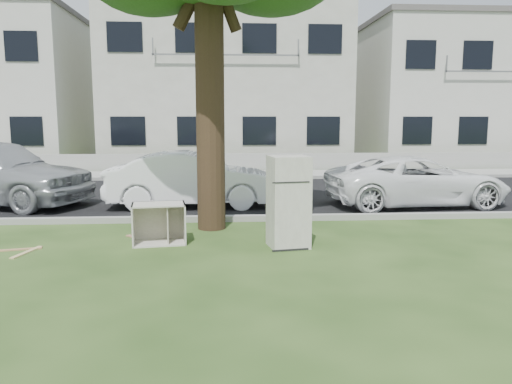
{
  "coord_description": "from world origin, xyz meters",
  "views": [
    {
      "loc": [
        -0.16,
        -7.79,
        2.14
      ],
      "look_at": [
        0.39,
        0.6,
        0.89
      ],
      "focal_mm": 35.0,
      "sensor_mm": 36.0,
      "label": 1
    }
  ],
  "objects": [
    {
      "name": "cabinet",
      "position": [
        -1.27,
        0.68,
        0.35
      ],
      "size": [
        0.96,
        0.67,
        0.7
      ],
      "primitive_type": "cube",
      "rotation": [
        0.0,
        0.0,
        0.13
      ],
      "color": "silver",
      "rests_on": "ground"
    },
    {
      "name": "kerb_near",
      "position": [
        0.0,
        2.45,
        0.0
      ],
      "size": [
        120.0,
        0.18,
        0.12
      ],
      "primitive_type": "cube",
      "color": "gray",
      "rests_on": "ground"
    },
    {
      "name": "low_wall",
      "position": [
        0.0,
        12.6,
        0.35
      ],
      "size": [
        120.0,
        0.15,
        0.7
      ],
      "primitive_type": "cube",
      "color": "gray",
      "rests_on": "ground"
    },
    {
      "name": "road",
      "position": [
        0.0,
        6.0,
        0.01
      ],
      "size": [
        120.0,
        7.0,
        0.01
      ],
      "primitive_type": "cube",
      "color": "black",
      "rests_on": "ground"
    },
    {
      "name": "ground",
      "position": [
        0.0,
        0.0,
        0.0
      ],
      "size": [
        120.0,
        120.0,
        0.0
      ],
      "primitive_type": "plane",
      "color": "#263F16"
    },
    {
      "name": "townhouse_right",
      "position": [
        12.0,
        17.5,
        3.42
      ],
      "size": [
        10.2,
        8.16,
        6.84
      ],
      "color": "beige",
      "rests_on": "ground"
    },
    {
      "name": "kerb_far",
      "position": [
        0.0,
        9.55,
        0.0
      ],
      "size": [
        120.0,
        0.18,
        0.12
      ],
      "primitive_type": "cube",
      "color": "gray",
      "rests_on": "ground"
    },
    {
      "name": "townhouse_center",
      "position": [
        0.0,
        17.5,
        3.72
      ],
      "size": [
        11.22,
        8.16,
        7.44
      ],
      "color": "beige",
      "rests_on": "ground"
    },
    {
      "name": "sidewalk",
      "position": [
        0.0,
        11.0,
        0.01
      ],
      "size": [
        120.0,
        2.8,
        0.01
      ],
      "primitive_type": "cube",
      "color": "gray",
      "rests_on": "ground"
    },
    {
      "name": "car_center",
      "position": [
        -0.92,
        4.23,
        0.67
      ],
      "size": [
        4.08,
        1.47,
        1.34
      ],
      "primitive_type": "imported",
      "rotation": [
        0.0,
        0.0,
        1.58
      ],
      "color": "white",
      "rests_on": "ground"
    },
    {
      "name": "plank_c",
      "position": [
        -3.32,
        0.19,
        0.01
      ],
      "size": [
        0.26,
        0.74,
        0.02
      ],
      "primitive_type": "cube",
      "rotation": [
        0.0,
        0.0,
        1.32
      ],
      "color": "tan",
      "rests_on": "ground"
    },
    {
      "name": "plank_a",
      "position": [
        -3.66,
        0.34,
        0.01
      ],
      "size": [
        0.99,
        0.29,
        0.02
      ],
      "primitive_type": "cube",
      "rotation": [
        0.0,
        0.0,
        0.22
      ],
      "color": "#AB8153",
      "rests_on": "ground"
    },
    {
      "name": "car_right",
      "position": [
        4.57,
        4.05,
        0.61
      ],
      "size": [
        4.52,
        2.35,
        1.22
      ],
      "primitive_type": "imported",
      "rotation": [
        0.0,
        0.0,
        1.65
      ],
      "color": "white",
      "rests_on": "ground"
    },
    {
      "name": "plank_b",
      "position": [
        -1.6,
        0.97,
        0.01
      ],
      "size": [
        0.71,
        0.65,
        0.02
      ],
      "primitive_type": "cube",
      "rotation": [
        0.0,
        0.0,
        -0.73
      ],
      "color": "#A17154",
      "rests_on": "ground"
    },
    {
      "name": "fridge",
      "position": [
        0.91,
        0.32,
        0.76
      ],
      "size": [
        0.71,
        0.68,
        1.52
      ],
      "primitive_type": "cube",
      "rotation": [
        0.0,
        0.0,
        0.16
      ],
      "color": "white",
      "rests_on": "ground"
    }
  ]
}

